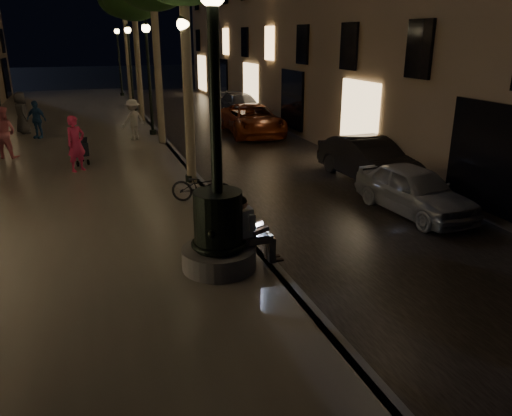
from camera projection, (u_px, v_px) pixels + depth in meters
name	position (u px, v px, depth m)	size (l,w,h in m)	color
ground	(164.00, 143.00, 21.45)	(120.00, 120.00, 0.00)	black
cobble_lane	(231.00, 138.00, 22.37)	(6.00, 45.00, 0.02)	black
promenade	(65.00, 147.00, 20.19)	(8.00, 45.00, 0.20)	#605B55
curb_strip	(164.00, 140.00, 21.41)	(0.25, 45.00, 0.20)	#59595B
fountain_lamppost	(218.00, 217.00, 9.13)	(1.40, 1.40, 5.21)	#59595B
seated_man_laptop	(250.00, 228.00, 9.41)	(1.00, 0.34, 1.37)	gray
lamp_curb_a	(186.00, 78.00, 14.04)	(0.36, 0.36, 4.81)	black
lamp_curb_b	(148.00, 63.00, 21.19)	(0.36, 0.36, 4.81)	black
lamp_curb_c	(130.00, 56.00, 28.34)	(0.36, 0.36, 4.81)	black
lamp_curb_d	(119.00, 52.00, 35.49)	(0.36, 0.36, 4.81)	black
stroller	(79.00, 149.00, 16.86)	(0.64, 1.06, 1.07)	black
car_front	(414.00, 190.00, 12.75)	(1.46, 3.64, 1.24)	#9EA2A6
car_second	(368.00, 159.00, 15.68)	(1.42, 4.08, 1.35)	black
car_third	(252.00, 120.00, 22.96)	(2.29, 4.97, 1.38)	maroon
car_rear	(241.00, 106.00, 27.74)	(1.82, 4.48, 1.30)	#2F2E33
pedestrian_red	(76.00, 144.00, 15.91)	(0.65, 0.43, 1.79)	#CB2857
pedestrian_pink	(3.00, 132.00, 17.62)	(0.89, 0.70, 1.84)	pink
pedestrian_white	(133.00, 120.00, 20.79)	(1.09, 0.62, 1.68)	silver
pedestrian_blue	(36.00, 119.00, 21.13)	(0.93, 0.39, 1.59)	#295898
pedestrian_dark	(21.00, 113.00, 22.10)	(0.89, 0.58, 1.82)	#37383D
bicycle	(202.00, 186.00, 13.03)	(0.58, 1.65, 0.87)	black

